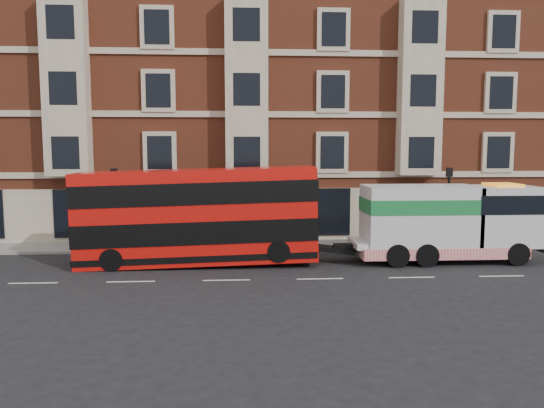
# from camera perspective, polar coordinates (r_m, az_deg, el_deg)

# --- Properties ---
(ground) EXTENTS (120.00, 120.00, 0.00)m
(ground) POSITION_cam_1_polar(r_m,az_deg,el_deg) (22.76, -4.93, -8.18)
(ground) COLOR black
(ground) RESTS_ON ground
(sidewalk) EXTENTS (90.00, 3.00, 0.15)m
(sidewalk) POSITION_cam_1_polar(r_m,az_deg,el_deg) (30.06, -4.56, -4.49)
(sidewalk) COLOR slate
(sidewalk) RESTS_ON ground
(victorian_terrace) EXTENTS (45.00, 12.00, 20.40)m
(victorian_terrace) POSITION_cam_1_polar(r_m,az_deg,el_deg) (37.30, -3.68, 12.99)
(victorian_terrace) COLOR brown
(victorian_terrace) RESTS_ON ground
(lamp_post_west) EXTENTS (0.35, 0.15, 4.35)m
(lamp_post_west) POSITION_cam_1_polar(r_m,az_deg,el_deg) (29.15, -16.53, 0.10)
(lamp_post_west) COLOR black
(lamp_post_west) RESTS_ON sidewalk
(lamp_post_east) EXTENTS (0.35, 0.15, 4.35)m
(lamp_post_east) POSITION_cam_1_polar(r_m,az_deg,el_deg) (30.59, 18.44, 0.32)
(lamp_post_east) COLOR black
(lamp_post_east) RESTS_ON sidewalk
(double_decker_bus) EXTENTS (11.27, 2.59, 4.56)m
(double_decker_bus) POSITION_cam_1_polar(r_m,az_deg,el_deg) (25.46, -8.05, -1.14)
(double_decker_bus) COLOR red
(double_decker_bus) RESTS_ON ground
(tow_truck) EXTENTS (9.02, 2.67, 3.76)m
(tow_truck) POSITION_cam_1_polar(r_m,az_deg,el_deg) (27.32, 18.08, -1.78)
(tow_truck) COLOR silver
(tow_truck) RESTS_ON ground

